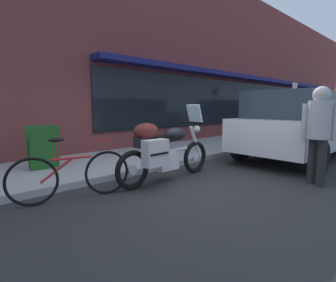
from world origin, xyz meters
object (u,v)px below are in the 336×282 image
Objects in this scene: parked_bicycle at (72,175)px; sandwich_board_sign at (43,147)px; touring_motorcycle at (163,149)px; parked_minivan at (303,124)px; pedestrian_walking at (319,124)px; parking_sign_pole at (293,104)px.

parked_bicycle is 1.94× the size of sandwich_board_sign.
touring_motorcycle is 4.30m from parked_minivan.
pedestrian_walking is (1.85, -1.93, 0.45)m from touring_motorcycle.
parked_minivan is 2.12× the size of parking_sign_pole.
parking_sign_pole is (8.20, 1.06, 0.86)m from touring_motorcycle.
parking_sign_pole reaches higher than parked_bicycle.
pedestrian_walking is 1.96× the size of sandwich_board_sign.
touring_motorcycle is 8.31m from parking_sign_pole.
parking_sign_pole is at bearing 4.84° from parked_bicycle.
parked_minivan reaches higher than parked_bicycle.
parking_sign_pole reaches higher than parked_minivan.
sandwich_board_sign is at bearing 153.64° from parked_minivan.
parked_minivan reaches higher than sandwich_board_sign.
pedestrian_walking is at bearing -154.58° from parked_minivan.
parking_sign_pole is (6.35, 2.99, 0.41)m from pedestrian_walking.
pedestrian_walking is 5.15m from sandwich_board_sign.
parked_bicycle is (-1.59, 0.23, -0.23)m from touring_motorcycle.
parking_sign_pole is at bearing 7.35° from touring_motorcycle.
touring_motorcycle reaches higher than sandwich_board_sign.
touring_motorcycle is at bearing -8.17° from parked_bicycle.
parked_minivan reaches higher than pedestrian_walking.
pedestrian_walking is at bearing -32.09° from parked_bicycle.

